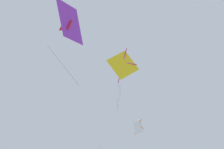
% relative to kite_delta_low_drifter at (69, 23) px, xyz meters
% --- Properties ---
extents(kite_delta_low_drifter, '(2.66, 2.75, 5.12)m').
position_rel_kite_delta_low_drifter_xyz_m(kite_delta_low_drifter, '(0.00, 0.00, 0.00)').
color(kite_delta_low_drifter, purple).
extents(kite_diamond_upper_right, '(3.07, 3.77, 8.02)m').
position_rel_kite_delta_low_drifter_xyz_m(kite_diamond_upper_right, '(-3.63, 8.59, -1.86)').
color(kite_diamond_upper_right, white).
extents(kite_diamond_mid_left, '(1.29, 2.11, 4.44)m').
position_rel_kite_delta_low_drifter_xyz_m(kite_diamond_mid_left, '(0.19, 4.10, -1.30)').
color(kite_diamond_mid_left, yellow).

